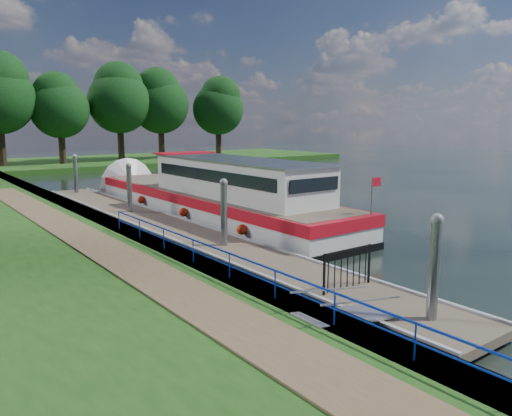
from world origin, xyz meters
TOP-DOWN VIEW (x-y plane):
  - ground at (0.00, 0.00)m, footprint 160.00×160.00m
  - bank_edge at (-2.55, 15.00)m, footprint 1.10×90.00m
  - far_bank at (12.00, 52.00)m, footprint 60.00×18.00m
  - footpath at (-4.40, 8.00)m, footprint 1.60×40.00m
  - blue_fence at (-2.75, 3.00)m, footprint 0.04×18.04m
  - pontoon at (0.00, 13.00)m, footprint 2.50×30.00m
  - mooring_piles at (0.00, 13.00)m, footprint 0.30×27.30m
  - gangway at (-1.85, 0.50)m, footprint 2.58×1.00m
  - gate_panel at (-0.00, 2.20)m, footprint 1.85×0.05m
  - barge at (3.60, 15.87)m, footprint 4.36×21.15m

SIDE VIEW (x-z plane):
  - ground at x=0.00m, z-range 0.00..0.00m
  - pontoon at x=0.00m, z-range -0.10..0.46m
  - far_bank at x=12.00m, z-range 0.00..0.60m
  - bank_edge at x=-2.55m, z-range 0.00..0.78m
  - gangway at x=-1.85m, z-range 0.16..1.09m
  - footpath at x=-4.40m, z-range 0.78..0.83m
  - barge at x=3.60m, z-range -1.30..3.48m
  - gate_panel at x=0.00m, z-range 0.57..1.72m
  - mooring_piles at x=0.00m, z-range -0.50..3.05m
  - blue_fence at x=-2.75m, z-range 0.95..1.67m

